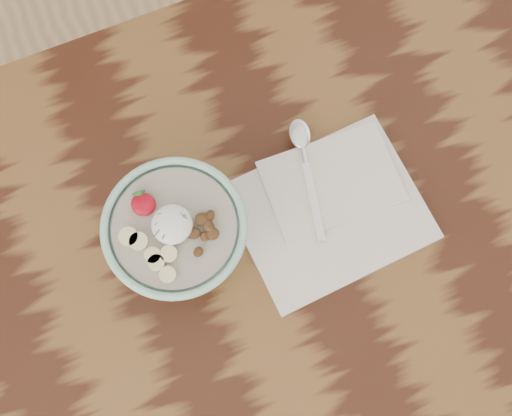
# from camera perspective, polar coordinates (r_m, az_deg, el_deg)

# --- Properties ---
(table) EXTENTS (1.60, 0.90, 0.75)m
(table) POSITION_cam_1_polar(r_m,az_deg,el_deg) (1.07, 4.67, -5.48)
(table) COLOR #36180D
(table) RESTS_ON ground
(breakfast_bowl) EXTENTS (0.18, 0.18, 0.12)m
(breakfast_bowl) POSITION_cam_1_polar(r_m,az_deg,el_deg) (0.92, -6.34, -2.08)
(breakfast_bowl) COLOR #97CBB6
(breakfast_bowl) RESTS_ON table
(napkin) EXTENTS (0.26, 0.22, 0.02)m
(napkin) POSITION_cam_1_polar(r_m,az_deg,el_deg) (0.99, 5.93, 0.19)
(napkin) COLOR silver
(napkin) RESTS_ON table
(spoon) EXTENTS (0.06, 0.18, 0.01)m
(spoon) POSITION_cam_1_polar(r_m,az_deg,el_deg) (1.00, 3.80, 4.62)
(spoon) COLOR silver
(spoon) RESTS_ON napkin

